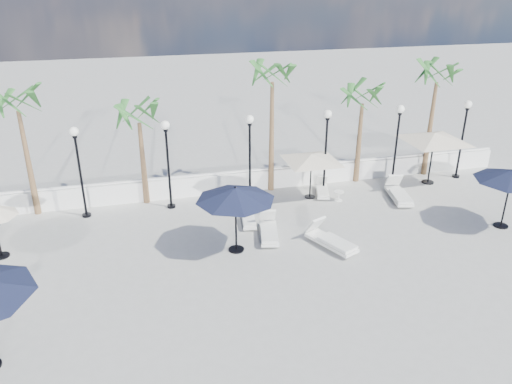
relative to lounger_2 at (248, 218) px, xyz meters
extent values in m
plane|color=gray|center=(0.61, -4.25, -0.20)|extent=(100.00, 100.00, 0.00)
cube|color=white|center=(0.61, 3.25, 0.25)|extent=(26.00, 0.30, 0.90)
cube|color=white|center=(0.61, 3.25, 0.77)|extent=(26.00, 0.12, 0.08)
cylinder|color=black|center=(-6.39, 2.25, -0.15)|extent=(0.36, 0.36, 0.10)
cylinder|color=black|center=(-6.39, 2.25, 1.55)|extent=(0.10, 0.10, 3.50)
cylinder|color=black|center=(-6.39, 2.25, 3.25)|extent=(0.18, 0.18, 0.10)
sphere|color=white|center=(-6.39, 2.25, 3.46)|extent=(0.36, 0.36, 0.36)
cylinder|color=black|center=(-2.89, 2.25, -0.15)|extent=(0.36, 0.36, 0.10)
cylinder|color=black|center=(-2.89, 2.25, 1.55)|extent=(0.10, 0.10, 3.50)
cylinder|color=black|center=(-2.89, 2.25, 3.25)|extent=(0.18, 0.18, 0.10)
sphere|color=white|center=(-2.89, 2.25, 3.46)|extent=(0.36, 0.36, 0.36)
cylinder|color=black|center=(0.61, 2.25, -0.15)|extent=(0.36, 0.36, 0.10)
cylinder|color=black|center=(0.61, 2.25, 1.55)|extent=(0.10, 0.10, 3.50)
cylinder|color=black|center=(0.61, 2.25, 3.25)|extent=(0.18, 0.18, 0.10)
sphere|color=white|center=(0.61, 2.25, 3.46)|extent=(0.36, 0.36, 0.36)
cylinder|color=black|center=(4.11, 2.25, -0.15)|extent=(0.36, 0.36, 0.10)
cylinder|color=black|center=(4.11, 2.25, 1.55)|extent=(0.10, 0.10, 3.50)
cylinder|color=black|center=(4.11, 2.25, 3.25)|extent=(0.18, 0.18, 0.10)
sphere|color=white|center=(4.11, 2.25, 3.46)|extent=(0.36, 0.36, 0.36)
cylinder|color=black|center=(7.61, 2.25, -0.15)|extent=(0.36, 0.36, 0.10)
cylinder|color=black|center=(7.61, 2.25, 1.55)|extent=(0.10, 0.10, 3.50)
cylinder|color=black|center=(7.61, 2.25, 3.25)|extent=(0.18, 0.18, 0.10)
sphere|color=white|center=(7.61, 2.25, 3.46)|extent=(0.36, 0.36, 0.36)
cylinder|color=black|center=(11.11, 2.25, -0.15)|extent=(0.36, 0.36, 0.10)
cylinder|color=black|center=(11.11, 2.25, 1.55)|extent=(0.10, 0.10, 3.50)
cylinder|color=black|center=(11.11, 2.25, 3.25)|extent=(0.18, 0.18, 0.10)
sphere|color=white|center=(11.11, 2.25, 3.46)|extent=(0.36, 0.36, 0.36)
cone|color=brown|center=(-8.39, 3.05, 2.00)|extent=(0.28, 0.28, 4.40)
cone|color=brown|center=(-3.89, 3.05, 1.60)|extent=(0.28, 0.28, 3.60)
cone|color=brown|center=(1.81, 3.05, 2.30)|extent=(0.28, 0.28, 5.00)
cone|color=brown|center=(6.11, 3.05, 1.70)|extent=(0.28, 0.28, 3.80)
cone|color=brown|center=(9.81, 3.05, 2.10)|extent=(0.28, 0.28, 4.60)
cube|color=beige|center=(0.00, -0.02, -0.08)|extent=(0.76, 1.64, 0.09)
cube|color=beige|center=(-0.03, -0.23, 0.02)|extent=(0.65, 1.13, 0.09)
cube|color=beige|center=(0.09, 0.61, 0.24)|extent=(0.55, 0.44, 0.49)
cube|color=beige|center=(0.48, -1.35, -0.04)|extent=(1.07, 2.06, 0.11)
cube|color=beige|center=(0.42, -1.61, 0.07)|extent=(0.89, 1.43, 0.11)
cube|color=beige|center=(0.65, -0.57, 0.35)|extent=(0.70, 0.59, 0.61)
cube|color=beige|center=(2.50, -2.64, -0.03)|extent=(1.51, 2.21, 0.11)
cube|color=beige|center=(2.62, -2.90, 0.09)|extent=(1.19, 1.57, 0.11)
cube|color=beige|center=(2.15, -1.86, 0.39)|extent=(0.81, 0.73, 0.66)
cube|color=beige|center=(7.02, 0.54, -0.03)|extent=(1.13, 2.22, 0.11)
cube|color=beige|center=(6.96, 0.26, 0.10)|extent=(0.95, 1.54, 0.11)
cube|color=beige|center=(7.20, 1.38, 0.39)|extent=(0.75, 0.63, 0.66)
cube|color=beige|center=(3.94, 1.93, -0.07)|extent=(0.98, 1.69, 0.09)
cube|color=beige|center=(3.87, 1.73, 0.02)|extent=(0.80, 1.18, 0.09)
cube|color=beige|center=(4.13, 2.56, 0.25)|extent=(0.59, 0.51, 0.50)
cylinder|color=beige|center=(-8.01, -2.90, -0.19)|extent=(0.36, 0.36, 0.03)
cylinder|color=beige|center=(-8.01, -2.90, 0.01)|extent=(0.05, 0.05, 0.43)
cylinder|color=beige|center=(-8.01, -2.90, 0.24)|extent=(0.47, 0.47, 0.03)
cylinder|color=beige|center=(4.38, 1.09, -0.19)|extent=(0.35, 0.35, 0.03)
cylinder|color=beige|center=(4.38, 1.09, 0.01)|extent=(0.05, 0.05, 0.42)
cylinder|color=beige|center=(4.38, 1.09, 0.23)|extent=(0.46, 0.46, 0.03)
cylinder|color=black|center=(-0.94, -2.01, -0.17)|extent=(0.57, 0.57, 0.06)
cylinder|color=black|center=(-0.94, -2.01, 1.01)|extent=(0.07, 0.07, 2.43)
cone|color=black|center=(-0.94, -2.01, 2.04)|extent=(2.83, 2.83, 0.46)
sphere|color=black|center=(-0.94, -2.01, 2.30)|extent=(0.08, 0.08, 0.08)
cylinder|color=black|center=(9.70, -2.81, -0.17)|extent=(0.55, 0.55, 0.06)
cylinder|color=black|center=(9.70, -2.81, 0.99)|extent=(0.07, 0.07, 2.38)
cone|color=black|center=(9.70, -2.81, 2.00)|extent=(2.77, 2.77, 0.45)
cylinder|color=black|center=(3.26, 1.74, -0.18)|extent=(0.46, 0.46, 0.05)
cylinder|color=black|center=(3.26, 1.74, 0.81)|extent=(0.06, 0.06, 2.03)
pyramid|color=#BAAF93|center=(3.26, 1.74, 1.85)|extent=(4.50, 4.50, 0.31)
cylinder|color=black|center=(9.37, 1.95, -0.17)|extent=(0.57, 0.57, 0.07)
cylinder|color=black|center=(9.37, 1.95, 1.03)|extent=(0.08, 0.08, 2.46)
pyramid|color=#BAAF93|center=(9.37, 1.95, 2.29)|extent=(5.35, 5.35, 0.38)
cylinder|color=black|center=(-9.15, -0.38, -0.17)|extent=(0.53, 0.53, 0.06)
camera|label=1|loc=(-4.16, -17.51, 9.08)|focal=35.00mm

